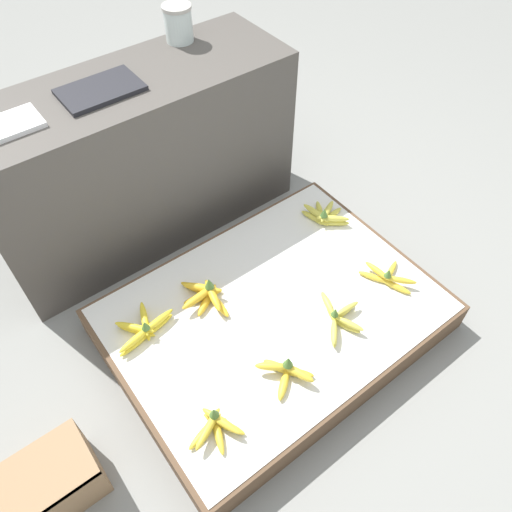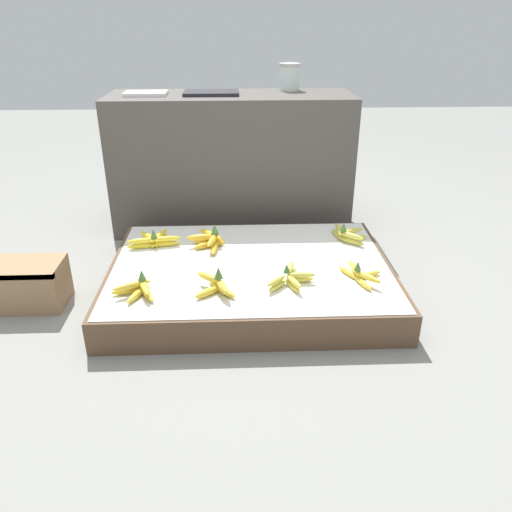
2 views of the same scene
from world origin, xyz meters
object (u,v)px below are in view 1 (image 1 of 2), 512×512
at_px(banana_bunch_front_midright, 339,318).
at_px(glass_jar, 178,23).
at_px(banana_bunch_middle_right, 325,216).
at_px(foam_tray_white, 7,126).
at_px(wooden_crate, 39,491).
at_px(banana_bunch_front_midleft, 286,372).
at_px(banana_bunch_middle_midleft, 206,295).
at_px(banana_bunch_front_right, 388,277).
at_px(banana_bunch_middle_left, 143,328).
at_px(banana_bunch_front_left, 215,426).

height_order(banana_bunch_front_midright, glass_jar, glass_jar).
relative_size(banana_bunch_middle_right, foam_tray_white, 0.94).
height_order(wooden_crate, banana_bunch_front_midleft, banana_bunch_front_midleft).
distance_m(banana_bunch_front_midright, glass_jar, 1.36).
bearing_deg(banana_bunch_middle_midleft, banana_bunch_front_right, -29.99).
xyz_separation_m(banana_bunch_middle_left, foam_tray_white, (-0.08, 0.60, 0.60)).
xyz_separation_m(wooden_crate, glass_jar, (1.27, 1.06, 0.74)).
bearing_deg(banana_bunch_front_left, banana_bunch_front_midright, 5.86).
xyz_separation_m(glass_jar, foam_tray_white, (-0.80, -0.17, -0.06)).
height_order(banana_bunch_front_midleft, banana_bunch_front_midright, banana_bunch_front_midleft).
xyz_separation_m(banana_bunch_middle_midleft, glass_jar, (0.45, 0.79, 0.66)).
height_order(banana_bunch_front_left, banana_bunch_middle_right, same).
xyz_separation_m(banana_bunch_front_midright, banana_bunch_middle_midleft, (-0.35, 0.40, 0.00)).
height_order(banana_bunch_front_midright, banana_bunch_front_right, banana_bunch_front_right).
bearing_deg(banana_bunch_front_midleft, banana_bunch_middle_right, 37.93).
bearing_deg(banana_bunch_middle_midleft, banana_bunch_middle_right, 3.64).
bearing_deg(banana_bunch_front_midright, banana_bunch_middle_right, 53.31).
relative_size(wooden_crate, foam_tray_white, 1.67).
bearing_deg(banana_bunch_front_left, foam_tray_white, 94.31).
height_order(banana_bunch_front_right, banana_bunch_middle_left, banana_bunch_middle_left).
xyz_separation_m(wooden_crate, banana_bunch_front_right, (1.47, -0.10, 0.07)).
distance_m(banana_bunch_front_midleft, banana_bunch_middle_left, 0.56).
relative_size(banana_bunch_front_midright, foam_tray_white, 1.05).
height_order(wooden_crate, banana_bunch_middle_left, banana_bunch_middle_left).
distance_m(banana_bunch_middle_midleft, glass_jar, 1.12).
height_order(banana_bunch_front_midleft, banana_bunch_middle_midleft, banana_bunch_middle_midleft).
distance_m(wooden_crate, banana_bunch_front_right, 1.47).
bearing_deg(banana_bunch_middle_left, banana_bunch_front_right, -22.83).
bearing_deg(wooden_crate, foam_tray_white, 62.00).
bearing_deg(banana_bunch_middle_left, banana_bunch_middle_right, 1.74).
xyz_separation_m(banana_bunch_front_midleft, banana_bunch_middle_left, (-0.31, 0.47, -0.01)).
bearing_deg(foam_tray_white, glass_jar, 12.09).
height_order(glass_jar, foam_tray_white, glass_jar).
height_order(banana_bunch_front_left, foam_tray_white, foam_tray_white).
bearing_deg(banana_bunch_front_midleft, banana_bunch_middle_midleft, 95.24).
bearing_deg(glass_jar, banana_bunch_front_midright, -94.73).
relative_size(banana_bunch_middle_left, foam_tray_white, 1.15).
distance_m(wooden_crate, banana_bunch_middle_midleft, 0.87).
distance_m(banana_bunch_middle_left, glass_jar, 1.25).
xyz_separation_m(banana_bunch_front_midleft, banana_bunch_middle_midleft, (-0.04, 0.45, -0.00)).
relative_size(wooden_crate, banana_bunch_front_left, 2.00).
relative_size(banana_bunch_front_left, banana_bunch_front_right, 0.86).
relative_size(banana_bunch_front_midleft, banana_bunch_front_right, 0.88).
xyz_separation_m(banana_bunch_front_midright, banana_bunch_middle_left, (-0.62, 0.41, 0.00)).
height_order(banana_bunch_middle_left, banana_bunch_middle_right, banana_bunch_middle_right).
xyz_separation_m(banana_bunch_middle_left, banana_bunch_middle_right, (0.95, 0.03, 0.00)).
distance_m(banana_bunch_front_midleft, foam_tray_white, 1.29).
bearing_deg(glass_jar, banana_bunch_middle_left, -132.93).
bearing_deg(foam_tray_white, banana_bunch_front_right, -44.85).
xyz_separation_m(banana_bunch_front_left, foam_tray_white, (-0.08, 1.08, 0.60)).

